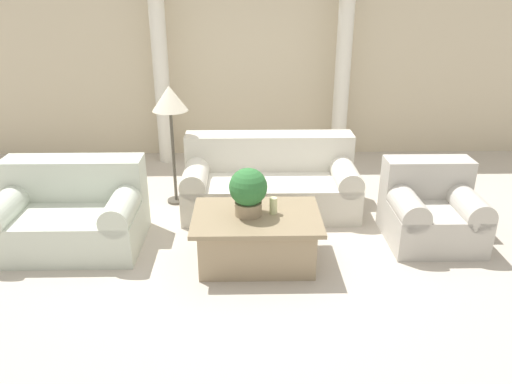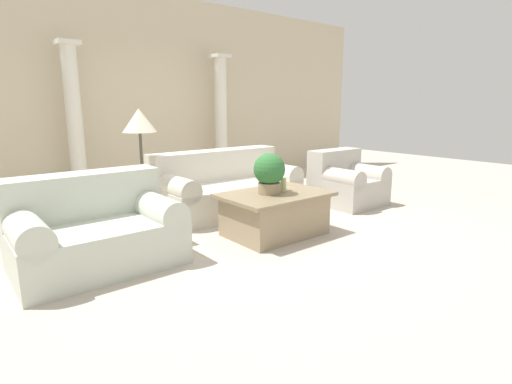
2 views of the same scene
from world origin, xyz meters
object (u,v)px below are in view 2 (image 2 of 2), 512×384
Objects in this scene: sofa_long at (225,187)px; loveseat at (94,229)px; coffee_table at (275,213)px; floor_lamp at (139,125)px; potted_plant at (269,172)px; armchair at (346,181)px.

loveseat is at bearing -157.93° from sofa_long.
coffee_table is 0.84× the size of floor_lamp.
sofa_long is 1.30m from potted_plant.
loveseat is 1.19× the size of coffee_table.
coffee_table is at bearing -166.70° from armchair.
loveseat is 1.00× the size of floor_lamp.
armchair is at bearing 13.30° from coffee_table.
sofa_long is at bearing 78.21° from potted_plant.
loveseat is 1.59m from floor_lamp.
loveseat is at bearing -132.80° from floor_lamp.
armchair is (1.84, 0.41, -0.39)m from potted_plant.
potted_plant is 0.50× the size of armchair.
potted_plant is at bearing -101.79° from sofa_long.
sofa_long is at bearing 81.72° from coffee_table.
loveseat is at bearing 167.54° from coffee_table.
sofa_long is 1.24m from coffee_table.
coffee_table is at bearing -12.46° from loveseat.
armchair is at bearing -19.62° from floor_lamp.
sofa_long is 2.17m from loveseat.
sofa_long is at bearing -8.20° from floor_lamp.
coffee_table is 1.82m from armchair.
sofa_long is 1.78m from armchair.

